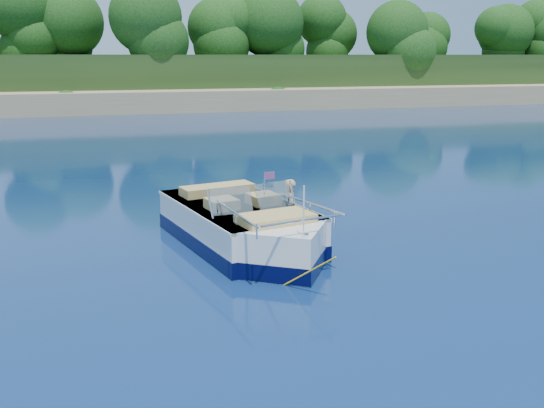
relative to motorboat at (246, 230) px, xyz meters
name	(u,v)px	position (x,y,z in m)	size (l,w,h in m)	color
ground	(406,298)	(1.93, -3.38, -0.39)	(160.00, 160.00, 0.00)	#091D40
shoreline	(137,82)	(1.93, 60.39, 0.59)	(170.00, 59.00, 6.00)	#947A56
treeline	(155,34)	(1.97, 37.63, 5.16)	(150.00, 7.12, 8.19)	black
motorboat	(246,230)	(0.00, 0.00, 0.00)	(2.97, 5.96, 2.01)	white
tow_tube	(295,221)	(1.55, 1.41, -0.30)	(1.38, 1.38, 0.34)	#FFDB02
boy	(290,225)	(1.42, 1.44, -0.39)	(0.56, 0.37, 1.54)	tan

